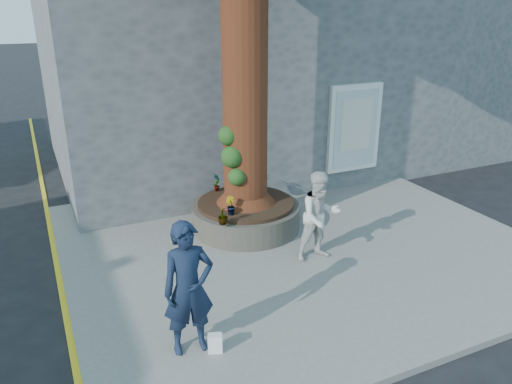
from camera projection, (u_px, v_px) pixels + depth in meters
name	position (u px, v px, depth m)	size (l,w,h in m)	color
ground	(250.00, 285.00, 8.82)	(120.00, 120.00, 0.00)	black
pavement	(297.00, 243.00, 10.23)	(9.00, 8.00, 0.12)	slate
yellow_line	(63.00, 297.00, 8.47)	(0.10, 30.00, 0.01)	yellow
stone_shop	(227.00, 56.00, 14.76)	(10.30, 8.30, 6.30)	#505356
neighbour_shop	(433.00, 51.00, 17.97)	(6.00, 8.00, 6.00)	#505356
planter	(246.00, 215.00, 10.68)	(2.30, 2.30, 0.60)	black
man	(188.00, 289.00, 6.69)	(0.71, 0.46, 1.93)	#131E34
woman	(320.00, 216.00, 9.21)	(0.84, 0.65, 1.72)	silver
shopping_bag	(215.00, 343.00, 6.92)	(0.20, 0.12, 0.28)	white
plant_a	(217.00, 182.00, 11.08)	(0.22, 0.15, 0.41)	gray
plant_b	(230.00, 206.00, 9.88)	(0.20, 0.20, 0.37)	gray
plant_c	(223.00, 216.00, 9.45)	(0.19, 0.19, 0.34)	gray
plant_d	(264.00, 177.00, 11.56)	(0.29, 0.26, 0.32)	gray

